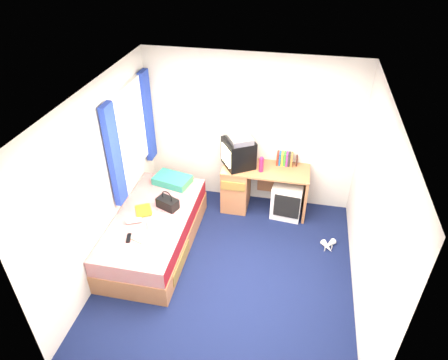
% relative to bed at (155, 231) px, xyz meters
% --- Properties ---
extents(ground, '(3.40, 3.40, 0.00)m').
position_rel_bed_xyz_m(ground, '(1.10, -0.27, -0.27)').
color(ground, '#0C1438').
rests_on(ground, ground).
extents(room_shell, '(3.40, 3.40, 3.40)m').
position_rel_bed_xyz_m(room_shell, '(1.10, -0.27, 1.18)').
color(room_shell, white).
rests_on(room_shell, ground).
extents(bed, '(1.01, 2.00, 0.54)m').
position_rel_bed_xyz_m(bed, '(0.00, 0.00, 0.00)').
color(bed, '#AF7249').
rests_on(bed, ground).
extents(pillow, '(0.59, 0.45, 0.12)m').
position_rel_bed_xyz_m(pillow, '(0.03, 0.79, 0.33)').
color(pillow, '#176397').
rests_on(pillow, bed).
extents(desk, '(1.30, 0.55, 0.75)m').
position_rel_bed_xyz_m(desk, '(1.12, 1.17, 0.14)').
color(desk, '#AF7249').
rests_on(desk, ground).
extents(storage_cube, '(0.49, 0.49, 0.56)m').
position_rel_bed_xyz_m(storage_cube, '(1.76, 1.10, 0.01)').
color(storage_cube, silver).
rests_on(storage_cube, ground).
extents(crt_tv, '(0.57, 0.58, 0.43)m').
position_rel_bed_xyz_m(crt_tv, '(0.97, 1.17, 0.70)').
color(crt_tv, black).
rests_on(crt_tv, desk).
extents(vcr, '(0.48, 0.53, 0.08)m').
position_rel_bed_xyz_m(vcr, '(0.97, 1.17, 0.95)').
color(vcr, '#BCBCBE').
rests_on(vcr, crt_tv).
extents(book_row, '(0.24, 0.13, 0.20)m').
position_rel_bed_xyz_m(book_row, '(1.65, 1.33, 0.58)').
color(book_row, maroon).
rests_on(book_row, desk).
extents(picture_frame, '(0.03, 0.12, 0.14)m').
position_rel_bed_xyz_m(picture_frame, '(1.83, 1.37, 0.55)').
color(picture_frame, black).
rests_on(picture_frame, desk).
extents(pink_water_bottle, '(0.09, 0.09, 0.22)m').
position_rel_bed_xyz_m(pink_water_bottle, '(1.33, 1.07, 0.59)').
color(pink_water_bottle, '#C91C4A').
rests_on(pink_water_bottle, desk).
extents(aerosol_can, '(0.05, 0.05, 0.16)m').
position_rel_bed_xyz_m(aerosol_can, '(1.22, 1.22, 0.56)').
color(aerosol_can, silver).
rests_on(aerosol_can, desk).
extents(handbag, '(0.34, 0.27, 0.28)m').
position_rel_bed_xyz_m(handbag, '(0.15, 0.21, 0.35)').
color(handbag, black).
rests_on(handbag, bed).
extents(towel, '(0.29, 0.25, 0.10)m').
position_rel_bed_xyz_m(towel, '(0.19, -0.17, 0.32)').
color(towel, white).
rests_on(towel, bed).
extents(magazine, '(0.32, 0.35, 0.01)m').
position_rel_bed_xyz_m(magazine, '(-0.16, 0.07, 0.28)').
color(magazine, gold).
rests_on(magazine, bed).
extents(water_bottle, '(0.21, 0.14, 0.07)m').
position_rel_bed_xyz_m(water_bottle, '(-0.19, -0.19, 0.31)').
color(water_bottle, silver).
rests_on(water_bottle, bed).
extents(colour_swatch_fan, '(0.23, 0.13, 0.01)m').
position_rel_bed_xyz_m(colour_swatch_fan, '(-0.03, -0.50, 0.28)').
color(colour_swatch_fan, gold).
rests_on(colour_swatch_fan, bed).
extents(remote_control, '(0.09, 0.17, 0.02)m').
position_rel_bed_xyz_m(remote_control, '(-0.14, -0.49, 0.28)').
color(remote_control, black).
rests_on(remote_control, bed).
extents(window_assembly, '(0.11, 1.42, 1.40)m').
position_rel_bed_xyz_m(window_assembly, '(-0.45, 0.63, 1.15)').
color(window_assembly, silver).
rests_on(window_assembly, room_shell).
extents(white_heels, '(0.23, 0.28, 0.09)m').
position_rel_bed_xyz_m(white_heels, '(2.40, 0.43, -0.23)').
color(white_heels, silver).
rests_on(white_heels, ground).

